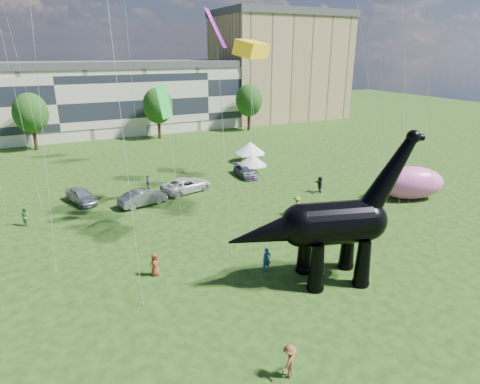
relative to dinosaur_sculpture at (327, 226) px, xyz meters
name	(u,v)px	position (x,y,z in m)	size (l,w,h in m)	color
ground	(269,316)	(-5.47, -1.95, -4.01)	(220.00, 220.00, 0.00)	#16330C
terrace_row	(56,104)	(-13.47, 60.05, 1.99)	(78.00, 11.00, 12.00)	beige
apartment_block	(279,69)	(34.53, 63.05, 6.99)	(28.00, 18.00, 22.00)	tan
tree_mid_left	(30,110)	(-17.47, 51.05, 2.28)	(5.20, 5.20, 9.44)	#382314
tree_mid_right	(158,103)	(2.53, 51.05, 2.28)	(5.20, 5.20, 9.44)	#382314
tree_far_right	(249,98)	(20.53, 51.05, 2.28)	(5.20, 5.20, 9.44)	#382314
dinosaur_sculpture	(327,226)	(0.00, 0.00, 0.00)	(12.94, 5.35, 10.62)	black
car_silver	(81,196)	(-13.51, 22.95, -3.22)	(1.85, 4.61, 1.57)	#B4B4B9
car_grey	(143,198)	(-7.94, 19.48, -3.21)	(1.70, 4.87, 1.60)	slate
car_white	(186,185)	(-2.58, 21.47, -3.21)	(2.64, 5.73, 1.59)	silver
car_dark	(246,171)	(5.95, 23.70, -3.33)	(1.91, 4.70, 1.37)	#595960
gazebo_near	(252,160)	(7.29, 24.53, -2.21)	(4.10, 4.10, 2.56)	white
gazebo_far	(250,148)	(9.71, 29.72, -1.98)	(4.87, 4.87, 2.89)	white
inflatable_pink	(410,183)	(18.03, 8.98, -2.26)	(6.99, 3.50, 3.50)	#F55FB8
visitors	(219,225)	(-3.63, 9.76, -3.12)	(35.72, 31.81, 1.88)	#A38351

